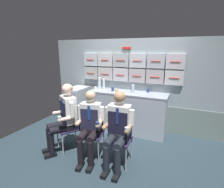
# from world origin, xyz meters

# --- Properties ---
(ground) EXTENTS (4.80, 4.80, 0.04)m
(ground) POSITION_xyz_m (0.00, 0.00, -0.02)
(ground) COLOR #24333C
(galley_bulkhead) EXTENTS (4.20, 0.14, 2.15)m
(galley_bulkhead) POSITION_xyz_m (-0.01, 1.37, 1.09)
(galley_bulkhead) COLOR #94A3AA
(galley_bulkhead) RESTS_ON ground
(galley_counter) EXTENTS (1.81, 0.53, 0.95)m
(galley_counter) POSITION_xyz_m (0.00, 1.09, 0.48)
(galley_counter) COLOR #A5AEB9
(galley_counter) RESTS_ON ground
(service_trolley) EXTENTS (0.40, 0.65, 0.98)m
(service_trolley) POSITION_xyz_m (-1.28, 0.94, 0.52)
(service_trolley) COLOR black
(service_trolley) RESTS_ON ground
(folding_chair_left) EXTENTS (0.56, 0.56, 0.85)m
(folding_chair_left) POSITION_xyz_m (-0.72, -0.03, 0.52)
(folding_chair_left) COLOR #A8AAAF
(folding_chair_left) RESTS_ON ground
(crew_member_left) EXTENTS (0.64, 0.70, 1.30)m
(crew_member_left) POSITION_xyz_m (-0.81, -0.16, 0.72)
(crew_member_left) COLOR black
(crew_member_left) RESTS_ON ground
(folding_chair_right) EXTENTS (0.47, 0.47, 0.85)m
(folding_chair_right) POSITION_xyz_m (-0.27, -0.07, 0.52)
(folding_chair_right) COLOR #A8AAAF
(folding_chair_right) RESTS_ON ground
(crew_member_right) EXTENTS (0.49, 0.63, 1.23)m
(crew_member_right) POSITION_xyz_m (-0.24, -0.23, 0.67)
(crew_member_right) COLOR black
(crew_member_right) RESTS_ON ground
(folding_chair_near_trolley) EXTENTS (0.42, 0.42, 0.85)m
(folding_chair_near_trolley) POSITION_xyz_m (0.26, -0.05, 0.52)
(folding_chair_near_trolley) COLOR #A8AAAF
(folding_chair_near_trolley) RESTS_ON ground
(crew_member_near_trolley) EXTENTS (0.50, 0.62, 1.26)m
(crew_member_near_trolley) POSITION_xyz_m (0.27, -0.21, 0.69)
(crew_member_near_trolley) COLOR black
(crew_member_near_trolley) RESTS_ON ground
(water_bottle_short) EXTENTS (0.06, 0.06, 0.29)m
(water_bottle_short) POSITION_xyz_m (-0.66, 1.21, 1.09)
(water_bottle_short) COLOR silver
(water_bottle_short) RESTS_ON galley_counter
(water_bottle_blue_cap) EXTENTS (0.07, 0.07, 0.22)m
(water_bottle_blue_cap) POSITION_xyz_m (0.13, 1.07, 1.06)
(water_bottle_blue_cap) COLOR #ACD0E7
(water_bottle_blue_cap) RESTS_ON galley_counter
(water_bottle_clear) EXTENTS (0.07, 0.07, 0.32)m
(water_bottle_clear) POSITION_xyz_m (-0.78, 1.22, 1.10)
(water_bottle_clear) COLOR silver
(water_bottle_clear) RESTS_ON galley_counter
(coffee_cup_white) EXTENTS (0.06, 0.06, 0.09)m
(coffee_cup_white) POSITION_xyz_m (0.44, 1.27, 1.00)
(coffee_cup_white) COLOR navy
(coffee_cup_white) RESTS_ON galley_counter
(espresso_cup_small) EXTENTS (0.07, 0.07, 0.09)m
(espresso_cup_small) POSITION_xyz_m (-0.36, 1.07, 1.00)
(espresso_cup_small) COLOR navy
(espresso_cup_small) RESTS_ON galley_counter
(coffee_cup_spare) EXTENTS (0.06, 0.06, 0.08)m
(coffee_cup_spare) POSITION_xyz_m (-0.80, 1.02, 0.99)
(coffee_cup_spare) COLOR silver
(coffee_cup_spare) RESTS_ON galley_counter
(paper_cup_tan) EXTENTS (0.07, 0.07, 0.07)m
(paper_cup_tan) POSITION_xyz_m (-0.24, 1.02, 0.99)
(paper_cup_tan) COLOR tan
(paper_cup_tan) RESTS_ON galley_counter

